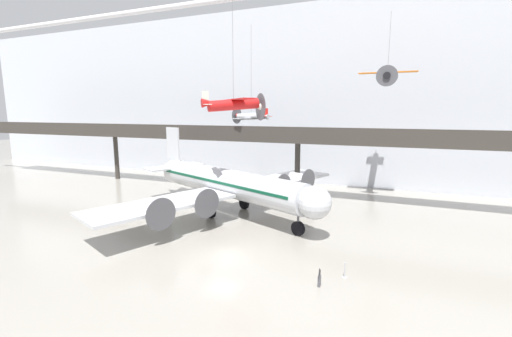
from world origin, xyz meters
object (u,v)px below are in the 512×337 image
suspended_plane_orange_highwing (387,76)px  suspended_plane_red_highwing (234,104)px  airliner_silver_main (226,183)px  suspended_plane_silver_racer (251,116)px  stanchion_barrier (345,273)px  info_sign_pedestal (319,279)px

suspended_plane_orange_highwing → suspended_plane_red_highwing: size_ratio=0.71×
suspended_plane_orange_highwing → airliner_silver_main: bearing=-54.1°
airliner_silver_main → suspended_plane_silver_racer: size_ratio=2.35×
airliner_silver_main → stanchion_barrier: airliner_silver_main is taller
suspended_plane_orange_highwing → suspended_plane_red_highwing: suspended_plane_orange_highwing is taller
suspended_plane_silver_racer → info_sign_pedestal: (14.04, -21.91, -9.75)m
airliner_silver_main → info_sign_pedestal: airliner_silver_main is taller
suspended_plane_silver_racer → stanchion_barrier: (15.35, -20.22, -9.88)m
airliner_silver_main → suspended_plane_red_highwing: suspended_plane_red_highwing is taller
suspended_plane_red_highwing → info_sign_pedestal: bearing=-86.1°
suspended_plane_orange_highwing → info_sign_pedestal: 27.39m
suspended_plane_silver_racer → info_sign_pedestal: size_ratio=10.03×
suspended_plane_red_highwing → info_sign_pedestal: suspended_plane_red_highwing is taller
suspended_plane_silver_racer → suspended_plane_red_highwing: size_ratio=1.06×
airliner_silver_main → suspended_plane_red_highwing: bearing=-20.7°
suspended_plane_red_highwing → stanchion_barrier: size_ratio=10.92×
airliner_silver_main → suspended_plane_orange_highwing: (15.20, 11.24, 11.62)m
info_sign_pedestal → suspended_plane_orange_highwing: bearing=80.7°
stanchion_barrier → suspended_plane_orange_highwing: bearing=86.9°
suspended_plane_red_highwing → stanchion_barrier: 18.54m
suspended_plane_red_highwing → stanchion_barrier: bearing=-77.8°
suspended_plane_red_highwing → suspended_plane_silver_racer: bearing=62.2°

